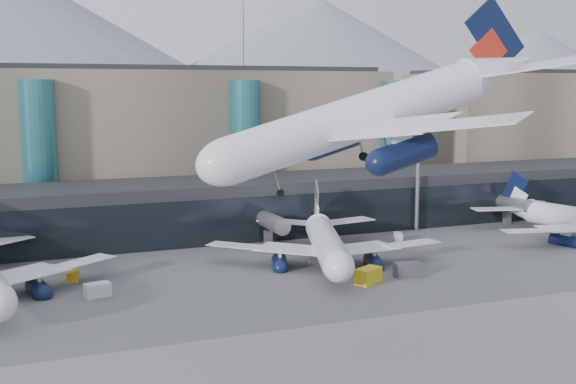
{
  "coord_description": "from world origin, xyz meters",
  "views": [
    {
      "loc": [
        -41.65,
        -66.31,
        26.59
      ],
      "look_at": [
        -2.34,
        32.0,
        11.18
      ],
      "focal_mm": 45.0,
      "sensor_mm": 36.0,
      "label": 1
    }
  ],
  "objects_px": {
    "veh_b": "(73,276)",
    "veh_c": "(408,270)",
    "jet_parked_right": "(573,212)",
    "veh_a": "(97,290)",
    "veh_g": "(345,256)",
    "veh_h": "(368,276)",
    "lightmast_mid": "(418,154)",
    "jet_parked_mid": "(325,232)",
    "hero_jet": "(388,100)",
    "veh_d": "(398,237)"
  },
  "relations": [
    {
      "from": "jet_parked_right",
      "to": "veh_a",
      "type": "bearing_deg",
      "value": 82.24
    },
    {
      "from": "veh_g",
      "to": "veh_h",
      "type": "height_order",
      "value": "veh_h"
    },
    {
      "from": "veh_b",
      "to": "veh_h",
      "type": "bearing_deg",
      "value": -101.33
    },
    {
      "from": "jet_parked_mid",
      "to": "veh_b",
      "type": "xyz_separation_m",
      "value": [
        -37.16,
        2.29,
        -3.93
      ]
    },
    {
      "from": "veh_c",
      "to": "veh_d",
      "type": "height_order",
      "value": "veh_c"
    },
    {
      "from": "veh_b",
      "to": "veh_h",
      "type": "height_order",
      "value": "veh_h"
    },
    {
      "from": "veh_a",
      "to": "veh_h",
      "type": "xyz_separation_m",
      "value": [
        35.2,
        -7.28,
        0.2
      ]
    },
    {
      "from": "veh_g",
      "to": "veh_c",
      "type": "bearing_deg",
      "value": -26.77
    },
    {
      "from": "jet_parked_right",
      "to": "veh_a",
      "type": "height_order",
      "value": "jet_parked_right"
    },
    {
      "from": "jet_parked_right",
      "to": "veh_d",
      "type": "distance_m",
      "value": 32.22
    },
    {
      "from": "lightmast_mid",
      "to": "veh_g",
      "type": "height_order",
      "value": "lightmast_mid"
    },
    {
      "from": "veh_h",
      "to": "veh_g",
      "type": "bearing_deg",
      "value": 47.59
    },
    {
      "from": "lightmast_mid",
      "to": "hero_jet",
      "type": "height_order",
      "value": "hero_jet"
    },
    {
      "from": "lightmast_mid",
      "to": "hero_jet",
      "type": "relative_size",
      "value": 0.66
    },
    {
      "from": "veh_a",
      "to": "veh_c",
      "type": "height_order",
      "value": "veh_c"
    },
    {
      "from": "hero_jet",
      "to": "veh_b",
      "type": "bearing_deg",
      "value": 124.51
    },
    {
      "from": "lightmast_mid",
      "to": "jet_parked_right",
      "type": "relative_size",
      "value": 0.69
    },
    {
      "from": "jet_parked_mid",
      "to": "veh_d",
      "type": "distance_m",
      "value": 20.18
    },
    {
      "from": "lightmast_mid",
      "to": "jet_parked_right",
      "type": "bearing_deg",
      "value": -34.33
    },
    {
      "from": "veh_b",
      "to": "veh_a",
      "type": "bearing_deg",
      "value": -154.24
    },
    {
      "from": "hero_jet",
      "to": "veh_d",
      "type": "xyz_separation_m",
      "value": [
        28.2,
        45.07,
        -24.65
      ]
    },
    {
      "from": "jet_parked_right",
      "to": "veh_b",
      "type": "xyz_separation_m",
      "value": [
        -86.0,
        2.27,
        -3.84
      ]
    },
    {
      "from": "veh_b",
      "to": "veh_h",
      "type": "distance_m",
      "value": 40.73
    },
    {
      "from": "jet_parked_mid",
      "to": "hero_jet",
      "type": "bearing_deg",
      "value": -177.1
    },
    {
      "from": "veh_a",
      "to": "veh_h",
      "type": "distance_m",
      "value": 35.94
    },
    {
      "from": "lightmast_mid",
      "to": "veh_d",
      "type": "relative_size",
      "value": 9.95
    },
    {
      "from": "veh_d",
      "to": "veh_g",
      "type": "xyz_separation_m",
      "value": [
        -14.64,
        -8.67,
        -0.1
      ]
    },
    {
      "from": "lightmast_mid",
      "to": "hero_jet",
      "type": "bearing_deg",
      "value": -124.83
    },
    {
      "from": "veh_a",
      "to": "veh_c",
      "type": "relative_size",
      "value": 0.85
    },
    {
      "from": "jet_parked_right",
      "to": "veh_g",
      "type": "height_order",
      "value": "jet_parked_right"
    },
    {
      "from": "veh_g",
      "to": "veh_a",
      "type": "bearing_deg",
      "value": -123.53
    },
    {
      "from": "hero_jet",
      "to": "veh_a",
      "type": "distance_m",
      "value": 46.0
    },
    {
      "from": "hero_jet",
      "to": "veh_g",
      "type": "xyz_separation_m",
      "value": [
        13.56,
        36.4,
        -24.74
      ]
    },
    {
      "from": "lightmast_mid",
      "to": "veh_h",
      "type": "distance_m",
      "value": 41.44
    },
    {
      "from": "hero_jet",
      "to": "veh_b",
      "type": "xyz_separation_m",
      "value": [
        -26.91,
        39.01,
        -24.68
      ]
    },
    {
      "from": "jet_parked_mid",
      "to": "veh_a",
      "type": "xyz_separation_m",
      "value": [
        -34.99,
        -6.66,
        -3.74
      ]
    },
    {
      "from": "jet_parked_right",
      "to": "lightmast_mid",
      "type": "bearing_deg",
      "value": 43.37
    },
    {
      "from": "lightmast_mid",
      "to": "veh_c",
      "type": "height_order",
      "value": "lightmast_mid"
    },
    {
      "from": "hero_jet",
      "to": "jet_parked_mid",
      "type": "distance_m",
      "value": 43.4
    },
    {
      "from": "veh_d",
      "to": "veh_a",
      "type": "bearing_deg",
      "value": 130.24
    },
    {
      "from": "lightmast_mid",
      "to": "veh_c",
      "type": "xyz_separation_m",
      "value": [
        -19.13,
        -28.53,
        -13.38
      ]
    },
    {
      "from": "veh_b",
      "to": "veh_c",
      "type": "bearing_deg",
      "value": -96.95
    },
    {
      "from": "jet_parked_right",
      "to": "veh_g",
      "type": "distance_m",
      "value": 45.7
    },
    {
      "from": "veh_b",
      "to": "veh_c",
      "type": "distance_m",
      "value": 46.71
    },
    {
      "from": "veh_d",
      "to": "veh_h",
      "type": "bearing_deg",
      "value": 165.89
    },
    {
      "from": "veh_a",
      "to": "veh_g",
      "type": "xyz_separation_m",
      "value": [
        38.3,
        6.33,
        -0.25
      ]
    },
    {
      "from": "veh_c",
      "to": "veh_h",
      "type": "bearing_deg",
      "value": -164.33
    },
    {
      "from": "hero_jet",
      "to": "jet_parked_right",
      "type": "relative_size",
      "value": 1.04
    },
    {
      "from": "lightmast_mid",
      "to": "jet_parked_mid",
      "type": "distance_m",
      "value": 31.92
    },
    {
      "from": "veh_c",
      "to": "veh_h",
      "type": "xyz_separation_m",
      "value": [
        -6.78,
        -0.94,
        0.06
      ]
    }
  ]
}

